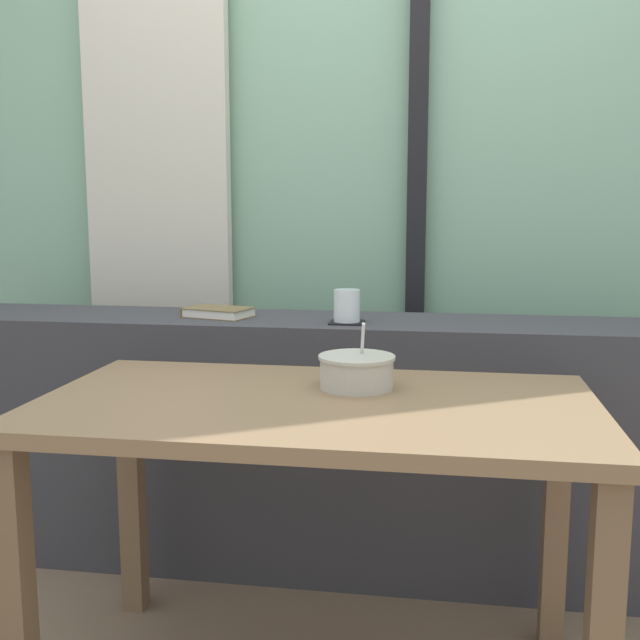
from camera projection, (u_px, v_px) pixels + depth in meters
name	position (u px, v px, depth m)	size (l,w,h in m)	color
outdoor_backdrop	(361.00, 140.00, 2.86)	(4.80, 0.08, 2.80)	#84B293
curtain_left_panel	(158.00, 180.00, 2.91)	(0.56, 0.06, 2.50)	beige
window_divider_post	(417.00, 165.00, 2.77)	(0.07, 0.05, 2.60)	black
dark_console_ledge	(338.00, 444.00, 2.41)	(2.80, 0.38, 0.80)	#38383D
breakfast_table	(316.00, 444.00, 1.73)	(1.26, 0.70, 0.72)	brown
coaster_square	(347.00, 322.00, 2.27)	(0.10, 0.10, 0.01)	black
juice_glass	(347.00, 307.00, 2.27)	(0.08, 0.08, 0.10)	white
closed_book	(218.00, 312.00, 2.40)	(0.23, 0.18, 0.03)	brown
soup_bowl	(357.00, 372.00, 1.82)	(0.18, 0.18, 0.16)	#BCB7A8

